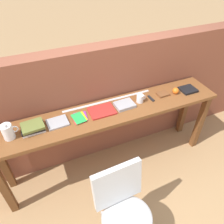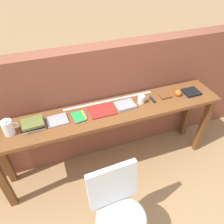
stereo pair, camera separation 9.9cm
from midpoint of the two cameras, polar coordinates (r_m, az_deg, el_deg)
ground_plane at (r=2.77m, az=2.90°, el=-17.73°), size 40.00×40.00×0.00m
brick_wall_back at (r=2.64m, az=-1.77°, el=2.19°), size 6.00×0.20×1.46m
sideboard at (r=2.38m, az=0.79°, el=-2.26°), size 2.50×0.44×0.88m
chair_white_moulded at (r=2.02m, az=3.17°, el=-23.66°), size 0.46×0.47×0.89m
pitcher_white at (r=2.18m, az=-24.33°, el=-3.71°), size 0.14×0.10×0.18m
book_stack_leftmost at (r=2.20m, az=-18.77°, el=-3.13°), size 0.22×0.18×0.07m
magazine_cycling at (r=2.22m, az=-12.85°, el=-2.18°), size 0.21×0.18×0.02m
pamphlet_pile_colourful at (r=2.23m, az=-7.29°, el=-1.16°), size 0.16×0.19×0.01m
book_open_centre at (r=2.28m, az=-1.35°, el=0.35°), size 0.27×0.21×0.02m
book_grey_hardcover at (r=2.35m, az=4.69°, el=1.76°), size 0.21×0.17×0.03m
mug at (r=2.40m, az=8.88°, el=3.27°), size 0.11×0.08×0.09m
multitool_folded at (r=2.48m, az=11.69°, el=3.12°), size 0.03×0.11×0.02m
leather_journal_brown at (r=2.57m, az=14.76°, el=4.11°), size 0.13×0.10×0.02m
sports_ball_small at (r=2.62m, az=17.96°, el=4.75°), size 0.07×0.07×0.07m
book_repair_rightmost at (r=2.73m, az=20.98°, el=4.88°), size 0.18×0.16×0.03m
ruler_metal_back_edge at (r=2.43m, az=0.42°, el=2.99°), size 1.03×0.03×0.00m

